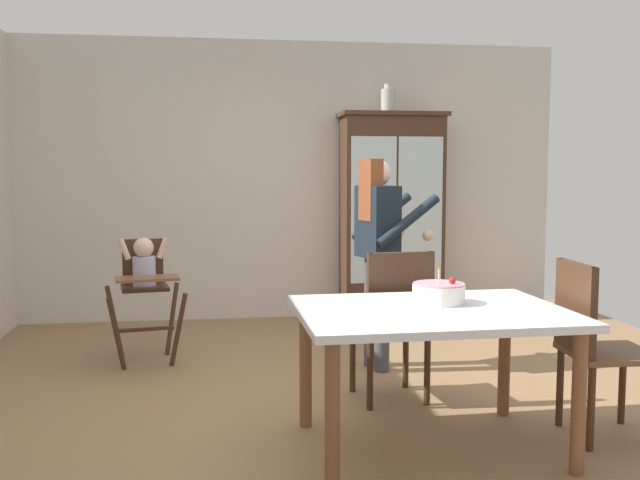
% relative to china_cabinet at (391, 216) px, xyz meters
% --- Properties ---
extents(ground_plane, '(6.24, 6.24, 0.00)m').
position_rel_china_cabinet_xyz_m(ground_plane, '(-0.95, -2.37, -1.01)').
color(ground_plane, '#93704C').
extents(wall_back, '(5.32, 0.06, 2.70)m').
position_rel_china_cabinet_xyz_m(wall_back, '(-0.95, 0.26, 0.34)').
color(wall_back, beige).
rests_on(wall_back, ground_plane).
extents(china_cabinet, '(1.02, 0.48, 2.00)m').
position_rel_china_cabinet_xyz_m(china_cabinet, '(0.00, 0.00, 0.00)').
color(china_cabinet, '#422819').
rests_on(china_cabinet, ground_plane).
extents(ceramic_vase, '(0.13, 0.13, 0.27)m').
position_rel_china_cabinet_xyz_m(ceramic_vase, '(-0.04, 0.00, 1.11)').
color(ceramic_vase, '#B2B7B2').
rests_on(ceramic_vase, china_cabinet).
extents(high_chair_with_toddler, '(0.66, 0.75, 0.95)m').
position_rel_china_cabinet_xyz_m(high_chair_with_toddler, '(-2.22, -1.28, -0.35)').
color(high_chair_with_toddler, '#422819').
rests_on(high_chair_with_toddler, ground_plane).
extents(adult_person, '(0.59, 0.58, 1.53)m').
position_rel_china_cabinet_xyz_m(adult_person, '(-0.52, -1.71, -0.04)').
color(adult_person, '#47474C').
rests_on(adult_person, ground_plane).
extents(dining_table, '(1.39, 1.05, 0.74)m').
position_rel_china_cabinet_xyz_m(dining_table, '(-0.59, -3.22, -0.36)').
color(dining_table, silver).
rests_on(dining_table, ground_plane).
extents(birthday_cake, '(0.28, 0.28, 0.19)m').
position_rel_china_cabinet_xyz_m(birthday_cake, '(-0.50, -3.08, -0.21)').
color(birthday_cake, white).
rests_on(birthday_cake, dining_table).
extents(dining_chair_far_side, '(0.48, 0.48, 0.96)m').
position_rel_china_cabinet_xyz_m(dining_chair_far_side, '(-0.59, -2.49, -0.45)').
color(dining_chair_far_side, '#422819').
rests_on(dining_chair_far_side, ground_plane).
extents(dining_chair_right_end, '(0.46, 0.46, 0.96)m').
position_rel_china_cabinet_xyz_m(dining_chair_right_end, '(0.31, -3.19, -0.45)').
color(dining_chair_right_end, '#422819').
rests_on(dining_chair_right_end, ground_plane).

